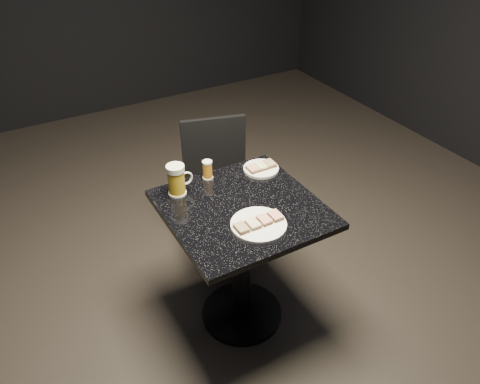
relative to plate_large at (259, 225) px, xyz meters
name	(u,v)px	position (x,y,z in m)	size (l,w,h in m)	color
floor	(242,314)	(0.01, 0.16, -0.76)	(6.00, 6.00, 0.00)	black
plate_large	(259,225)	(0.00, 0.00, 0.00)	(0.25, 0.25, 0.01)	white
plate_small	(261,169)	(0.25, 0.39, 0.00)	(0.18, 0.18, 0.01)	white
table	(242,246)	(0.01, 0.16, -0.25)	(0.70, 0.70, 0.75)	black
beer_mug	(177,180)	(-0.21, 0.41, 0.07)	(0.13, 0.09, 0.16)	silver
beer_tumbler	(207,170)	(-0.02, 0.46, 0.04)	(0.05, 0.05, 0.10)	silver
chair	(218,181)	(0.18, 0.74, -0.26)	(0.47, 0.47, 0.86)	black
canapes_on_plate_large	(259,222)	(0.00, 0.00, 0.02)	(0.22, 0.07, 0.02)	#4C3521
canapes_on_plate_small	(261,166)	(0.25, 0.39, 0.02)	(0.15, 0.07, 0.02)	#4C3521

